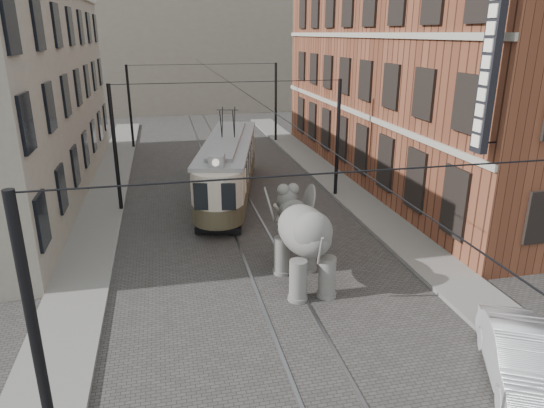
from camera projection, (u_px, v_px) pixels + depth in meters
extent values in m
plane|color=#413E3C|center=(260.00, 252.00, 19.40)|extent=(120.00, 120.00, 0.00)
cube|color=slate|center=(401.00, 237.00, 20.60)|extent=(2.00, 60.00, 0.15)
cube|color=slate|center=(85.00, 266.00, 18.05)|extent=(2.00, 60.00, 0.15)
cube|color=brown|center=(419.00, 72.00, 27.99)|extent=(8.00, 26.00, 12.00)
cube|color=gray|center=(5.00, 99.00, 24.75)|extent=(7.00, 24.00, 10.00)
cube|color=gray|center=(189.00, 43.00, 54.02)|extent=(28.00, 10.00, 14.00)
imported|color=#BCBDC1|center=(521.00, 359.00, 11.95)|extent=(3.02, 4.31, 1.35)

